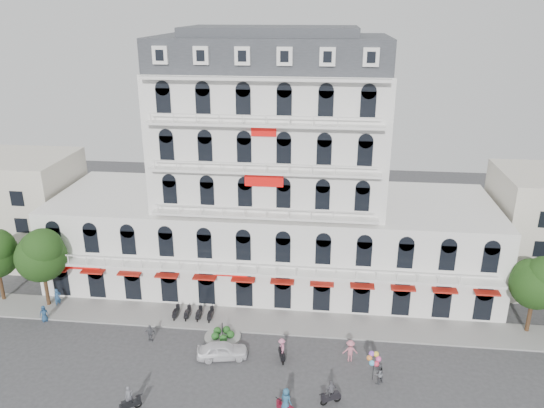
{
  "coord_description": "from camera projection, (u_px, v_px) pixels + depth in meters",
  "views": [
    {
      "loc": [
        5.73,
        -32.96,
        27.45
      ],
      "look_at": [
        0.94,
        10.0,
        11.35
      ],
      "focal_mm": 35.0,
      "sensor_mm": 36.0,
      "label": 1
    }
  ],
  "objects": [
    {
      "name": "ground",
      "position": [
        246.0,
        386.0,
        40.88
      ],
      "size": [
        120.0,
        120.0,
        0.0
      ],
      "primitive_type": "plane",
      "color": "#38383A",
      "rests_on": "ground"
    },
    {
      "name": "sidewalk",
      "position": [
        261.0,
        321.0,
        49.23
      ],
      "size": [
        53.0,
        4.0,
        0.16
      ],
      "primitive_type": "cube",
      "color": "gray",
      "rests_on": "ground"
    },
    {
      "name": "main_building",
      "position": [
        272.0,
        189.0,
        54.16
      ],
      "size": [
        45.0,
        15.0,
        25.8
      ],
      "color": "silver",
      "rests_on": "ground"
    },
    {
      "name": "flank_building_west",
      "position": [
        13.0,
        207.0,
        60.52
      ],
      "size": [
        14.0,
        10.0,
        12.0
      ],
      "primitive_type": "cube",
      "color": "beige",
      "rests_on": "ground"
    },
    {
      "name": "traffic_island",
      "position": [
        223.0,
        336.0,
        46.69
      ],
      "size": [
        3.2,
        3.2,
        1.6
      ],
      "color": "gray",
      "rests_on": "ground"
    },
    {
      "name": "parked_scooter_row",
      "position": [
        194.0,
        319.0,
        49.73
      ],
      "size": [
        4.4,
        1.8,
        1.1
      ],
      "primitive_type": null,
      "color": "black",
      "rests_on": "ground"
    },
    {
      "name": "tree_west_inner",
      "position": [
        41.0,
        253.0,
        49.9
      ],
      "size": [
        4.76,
        4.76,
        8.25
      ],
      "color": "#382314",
      "rests_on": "ground"
    },
    {
      "name": "tree_east_inner",
      "position": [
        537.0,
        281.0,
        45.85
      ],
      "size": [
        4.4,
        4.37,
        7.57
      ],
      "color": "#382314",
      "rests_on": "ground"
    },
    {
      "name": "parked_car",
      "position": [
        222.0,
        350.0,
        43.95
      ],
      "size": [
        4.46,
        2.51,
        1.43
      ],
      "primitive_type": "imported",
      "rotation": [
        0.0,
        0.0,
        1.78
      ],
      "color": "white",
      "rests_on": "ground"
    },
    {
      "name": "rider_west",
      "position": [
        130.0,
        400.0,
        38.11
      ],
      "size": [
        1.43,
        1.18,
        2.08
      ],
      "rotation": [
        0.0,
        0.0,
        0.64
      ],
      "color": "black",
      "rests_on": "ground"
    },
    {
      "name": "rider_east",
      "position": [
        286.0,
        402.0,
        37.56
      ],
      "size": [
        1.46,
        1.15,
        2.3
      ],
      "rotation": [
        0.0,
        0.0,
        2.53
      ],
      "color": "maroon",
      "rests_on": "ground"
    },
    {
      "name": "rider_northeast",
      "position": [
        331.0,
        393.0,
        38.77
      ],
      "size": [
        1.57,
        0.98,
        1.98
      ],
      "rotation": [
        0.0,
        0.0,
        3.61
      ],
      "color": "black",
      "rests_on": "ground"
    },
    {
      "name": "rider_center",
      "position": [
        282.0,
        349.0,
        43.52
      ],
      "size": [
        0.83,
        1.68,
        2.06
      ],
      "rotation": [
        0.0,
        0.0,
        4.96
      ],
      "color": "black",
      "rests_on": "ground"
    },
    {
      "name": "pedestrian_left",
      "position": [
        44.0,
        314.0,
        49.07
      ],
      "size": [
        0.93,
        0.83,
        1.6
      ],
      "primitive_type": "imported",
      "rotation": [
        0.0,
        0.0,
        0.52
      ],
      "color": "navy",
      "rests_on": "ground"
    },
    {
      "name": "pedestrian_mid",
      "position": [
        150.0,
        333.0,
        46.15
      ],
      "size": [
        0.94,
        0.41,
        1.58
      ],
      "primitive_type": "imported",
      "rotation": [
        0.0,
        0.0,
        3.11
      ],
      "color": "#54555C",
      "rests_on": "ground"
    },
    {
      "name": "pedestrian_right",
      "position": [
        350.0,
        351.0,
        43.51
      ],
      "size": [
        1.31,
        0.84,
        1.92
      ],
      "primitive_type": "imported",
      "rotation": [
        0.0,
        0.0,
        3.25
      ],
      "color": "#C56879",
      "rests_on": "ground"
    },
    {
      "name": "pedestrian_far",
      "position": [
        58.0,
        298.0,
        51.47
      ],
      "size": [
        0.75,
        0.83,
        1.89
      ],
      "primitive_type": "imported",
      "rotation": [
        0.0,
        0.0,
        1.02
      ],
      "color": "navy",
      "rests_on": "ground"
    },
    {
      "name": "balloon_vendor",
      "position": [
        377.0,
        369.0,
        40.89
      ],
      "size": [
        1.52,
        1.37,
        2.45
      ],
      "color": "#57595E",
      "rests_on": "ground"
    }
  ]
}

